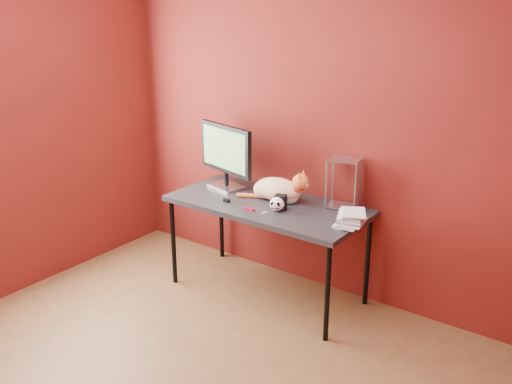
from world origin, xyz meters
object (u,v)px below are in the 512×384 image
Objects in this scene: cat at (278,189)px; book_stack at (344,146)px; monitor at (226,153)px; skull_mug at (277,204)px; desk at (267,209)px; speaker at (281,203)px.

cat is 0.75m from book_stack.
skull_mug is (0.62, -0.19, -0.23)m from monitor.
desk is 2.57× the size of monitor.
speaker reaches higher than desk.
book_stack reaches higher than monitor.
monitor reaches higher than desk.
cat is 0.51× the size of book_stack.
cat is at bearing 65.87° from desk.
book_stack reaches higher than cat.
book_stack is at bearing 6.25° from monitor.
skull_mug is 0.68m from book_stack.
speaker is at bearing -177.86° from book_stack.
monitor is 5.17× the size of skull_mug.
monitor is 1.05× the size of cat.
desk is 13.61× the size of speaker.
monitor is at bearing 174.94° from cat.
speaker is at bearing -19.87° from desk.
skull_mug is at bearing -3.85° from monitor.
book_stack is at bearing -15.83° from cat.
skull_mug is at bearing -61.67° from cat.
desk is at bearing 131.41° from skull_mug.
speaker is (0.16, -0.06, 0.10)m from desk.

